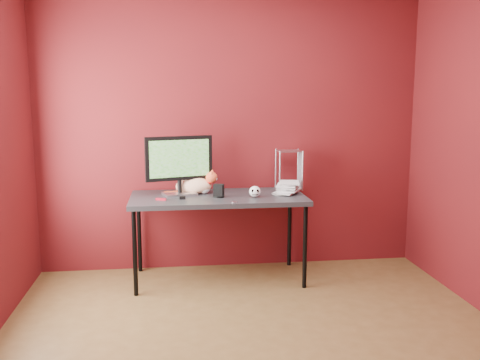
{
  "coord_description": "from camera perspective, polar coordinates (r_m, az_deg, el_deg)",
  "views": [
    {
      "loc": [
        -0.53,
        -3.14,
        1.64
      ],
      "look_at": [
        0.01,
        1.15,
        0.92
      ],
      "focal_mm": 40.0,
      "sensor_mm": 36.0,
      "label": 1
    }
  ],
  "objects": [
    {
      "name": "room",
      "position": [
        3.19,
        2.37,
        5.93
      ],
      "size": [
        3.52,
        3.52,
        2.61
      ],
      "color": "#4F381B",
      "rests_on": "ground"
    },
    {
      "name": "cat",
      "position": [
        4.72,
        -4.88,
        -0.54
      ],
      "size": [
        0.46,
        0.24,
        0.22
      ],
      "rotation": [
        0.0,
        0.0,
        -0.25
      ],
      "color": "orange",
      "rests_on": "desk"
    },
    {
      "name": "wire_rack",
      "position": [
        4.9,
        5.25,
        1.1
      ],
      "size": [
        0.22,
        0.18,
        0.36
      ],
      "rotation": [
        0.0,
        0.0,
        0.02
      ],
      "color": "#AEADB2",
      "rests_on": "desk"
    },
    {
      "name": "skull_mug",
      "position": [
        4.54,
        1.6,
        -1.24
      ],
      "size": [
        0.1,
        0.1,
        0.09
      ],
      "rotation": [
        0.0,
        0.0,
        -0.11
      ],
      "color": "white",
      "rests_on": "desk"
    },
    {
      "name": "desk",
      "position": [
        4.62,
        -2.34,
        -2.31
      ],
      "size": [
        1.5,
        0.7,
        0.75
      ],
      "color": "black",
      "rests_on": "ground"
    },
    {
      "name": "book_stack",
      "position": [
        4.69,
        4.15,
        5.54
      ],
      "size": [
        0.27,
        0.29,
        1.15
      ],
      "rotation": [
        0.0,
        0.0,
        -0.4
      ],
      "color": "beige",
      "rests_on": "desk"
    },
    {
      "name": "speaker",
      "position": [
        4.54,
        -2.28,
        -1.2
      ],
      "size": [
        0.1,
        0.1,
        0.11
      ],
      "rotation": [
        0.0,
        0.0,
        -0.35
      ],
      "color": "black",
      "rests_on": "desk"
    },
    {
      "name": "pocket_knife",
      "position": [
        4.47,
        -8.42,
        -2.04
      ],
      "size": [
        0.09,
        0.05,
        0.02
      ],
      "primitive_type": "cube",
      "rotation": [
        0.0,
        0.0,
        -0.32
      ],
      "color": "#A50C1E",
      "rests_on": "desk"
    },
    {
      "name": "washer",
      "position": [
        4.34,
        -0.64,
        -2.37
      ],
      "size": [
        0.05,
        0.05,
        0.0
      ],
      "primitive_type": "cylinder",
      "color": "#AEADB2",
      "rests_on": "desk"
    },
    {
      "name": "black_gadget",
      "position": [
        4.49,
        -6.15,
        -1.9
      ],
      "size": [
        0.05,
        0.03,
        0.02
      ],
      "primitive_type": "cube",
      "rotation": [
        0.0,
        0.0,
        0.02
      ],
      "color": "black",
      "rests_on": "desk"
    },
    {
      "name": "monitor",
      "position": [
        4.62,
        -6.51,
        1.87
      ],
      "size": [
        0.58,
        0.26,
        0.51
      ],
      "rotation": [
        0.0,
        0.0,
        0.27
      ],
      "color": "#AEADB2",
      "rests_on": "desk"
    }
  ]
}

